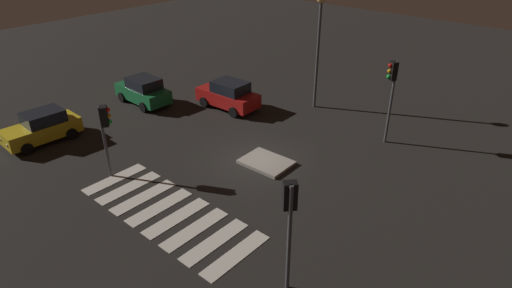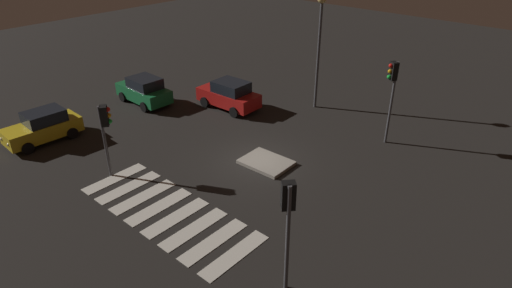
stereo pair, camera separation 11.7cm
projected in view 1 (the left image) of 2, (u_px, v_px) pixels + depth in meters
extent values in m
plane|color=black|center=(256.00, 161.00, 22.43)|extent=(80.00, 80.00, 0.00)
cube|color=gray|center=(266.00, 162.00, 22.13)|extent=(2.54, 1.94, 0.18)
cube|color=#196B38|center=(143.00, 93.00, 28.98)|extent=(4.19, 1.91, 0.85)
cube|color=black|center=(144.00, 83.00, 28.47)|extent=(2.17, 1.68, 0.69)
cylinder|color=black|center=(122.00, 97.00, 29.37)|extent=(0.67, 0.26, 0.67)
cylinder|color=black|center=(144.00, 90.00, 30.49)|extent=(0.67, 0.26, 0.67)
cylinder|color=black|center=(144.00, 107.00, 27.83)|extent=(0.67, 0.26, 0.67)
cylinder|color=black|center=(166.00, 100.00, 28.95)|extent=(0.67, 0.26, 0.67)
sphere|color=#F2EABF|center=(120.00, 88.00, 29.88)|extent=(0.22, 0.22, 0.22)
sphere|color=#F2EABF|center=(132.00, 84.00, 30.51)|extent=(0.22, 0.22, 0.22)
cube|color=red|center=(228.00, 97.00, 28.26)|extent=(4.27, 1.92, 0.86)
cube|color=black|center=(230.00, 87.00, 27.75)|extent=(2.20, 1.70, 0.70)
cylinder|color=black|center=(204.00, 102.00, 28.57)|extent=(0.69, 0.27, 0.68)
cylinder|color=black|center=(223.00, 94.00, 29.78)|extent=(0.69, 0.27, 0.68)
cylinder|color=black|center=(234.00, 112.00, 27.11)|extent=(0.69, 0.27, 0.68)
cylinder|color=black|center=(252.00, 104.00, 28.32)|extent=(0.69, 0.27, 0.68)
sphere|color=#F2EABF|center=(200.00, 92.00, 29.08)|extent=(0.23, 0.23, 0.23)
sphere|color=#F2EABF|center=(211.00, 88.00, 29.76)|extent=(0.23, 0.23, 0.23)
cube|color=gold|center=(42.00, 130.00, 24.04)|extent=(1.85, 4.04, 0.82)
cube|color=black|center=(43.00, 117.00, 23.85)|extent=(1.63, 2.10, 0.66)
cylinder|color=black|center=(27.00, 149.00, 22.91)|extent=(0.26, 0.65, 0.64)
cylinder|color=black|center=(15.00, 139.00, 23.92)|extent=(0.26, 0.65, 0.64)
cylinder|color=black|center=(72.00, 134.00, 24.51)|extent=(0.26, 0.65, 0.64)
cylinder|color=black|center=(58.00, 125.00, 25.51)|extent=(0.26, 0.65, 0.64)
sphere|color=#F2EABF|center=(8.00, 145.00, 22.50)|extent=(0.21, 0.21, 0.21)
sphere|color=#F2EABF|center=(1.00, 140.00, 23.07)|extent=(0.21, 0.21, 0.21)
cylinder|color=#47474C|center=(289.00, 240.00, 13.85)|extent=(0.14, 0.14, 4.19)
cube|color=black|center=(290.00, 196.00, 13.25)|extent=(0.53, 0.54, 0.96)
sphere|color=red|center=(289.00, 184.00, 13.28)|extent=(0.22, 0.22, 0.22)
sphere|color=orange|center=(289.00, 192.00, 13.42)|extent=(0.22, 0.22, 0.22)
sphere|color=green|center=(288.00, 200.00, 13.56)|extent=(0.22, 0.22, 0.22)
cylinder|color=#47474C|center=(105.00, 143.00, 20.29)|extent=(0.14, 0.14, 3.68)
cube|color=black|center=(104.00, 116.00, 19.68)|extent=(0.54, 0.52, 0.96)
sphere|color=red|center=(108.00, 110.00, 19.58)|extent=(0.22, 0.22, 0.22)
sphere|color=orange|center=(109.00, 116.00, 19.72)|extent=(0.22, 0.22, 0.22)
sphere|color=green|center=(110.00, 122.00, 19.86)|extent=(0.22, 0.22, 0.22)
cylinder|color=#47474C|center=(391.00, 103.00, 23.22)|extent=(0.14, 0.14, 4.66)
cube|color=black|center=(393.00, 71.00, 22.30)|extent=(0.54, 0.51, 0.96)
sphere|color=red|center=(390.00, 65.00, 22.11)|extent=(0.22, 0.22, 0.22)
sphere|color=orange|center=(389.00, 71.00, 22.25)|extent=(0.22, 0.22, 0.22)
sphere|color=green|center=(389.00, 77.00, 22.39)|extent=(0.22, 0.22, 0.22)
cylinder|color=#47474C|center=(317.00, 57.00, 27.16)|extent=(0.18, 0.18, 6.74)
cube|color=silver|center=(115.00, 179.00, 20.90)|extent=(0.70, 3.20, 0.02)
cube|color=silver|center=(129.00, 188.00, 20.24)|extent=(0.70, 3.20, 0.02)
cube|color=silver|center=(144.00, 197.00, 19.57)|extent=(0.70, 3.20, 0.02)
cube|color=silver|center=(160.00, 207.00, 18.91)|extent=(0.70, 3.20, 0.02)
cube|color=silver|center=(177.00, 218.00, 18.24)|extent=(0.70, 3.20, 0.02)
cube|color=silver|center=(195.00, 229.00, 17.58)|extent=(0.70, 3.20, 0.02)
cube|color=silver|center=(215.00, 241.00, 16.91)|extent=(0.70, 3.20, 0.02)
cube|color=silver|center=(236.00, 255.00, 16.25)|extent=(0.70, 3.20, 0.02)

